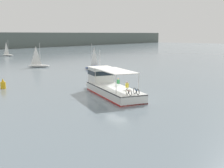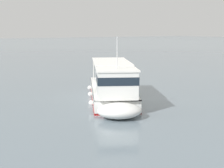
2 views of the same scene
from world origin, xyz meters
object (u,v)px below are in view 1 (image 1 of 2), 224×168
(ferry_main, at_px, (109,86))
(sailboat_far_left, at_px, (39,65))
(channel_buoy, at_px, (3,84))
(sailboat_off_bow, at_px, (8,54))
(sailboat_near_starboard, at_px, (93,66))

(ferry_main, distance_m, sailboat_far_left, 34.17)
(ferry_main, height_order, channel_buoy, ferry_main)
(sailboat_off_bow, distance_m, channel_buoy, 63.74)
(ferry_main, bearing_deg, sailboat_near_starboard, 46.76)
(channel_buoy, bearing_deg, sailboat_near_starboard, 14.57)
(sailboat_near_starboard, bearing_deg, sailboat_far_left, 116.90)
(channel_buoy, bearing_deg, sailboat_far_left, 42.30)
(ferry_main, xyz_separation_m, sailboat_far_left, (13.27, 31.49, -0.47))
(sailboat_near_starboard, height_order, sailboat_off_bow, same)
(sailboat_far_left, bearing_deg, sailboat_off_bow, 67.84)
(sailboat_far_left, relative_size, sailboat_near_starboard, 1.00)
(sailboat_off_bow, relative_size, channel_buoy, 3.86)
(ferry_main, height_order, sailboat_near_starboard, sailboat_near_starboard)
(ferry_main, relative_size, sailboat_off_bow, 2.35)
(sailboat_near_starboard, height_order, channel_buoy, sailboat_near_starboard)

